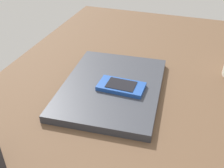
{
  "coord_description": "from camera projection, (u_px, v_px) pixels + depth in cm",
  "views": [
    {
      "loc": [
        59.57,
        12.85,
        44.45
      ],
      "look_at": [
        3.29,
        -5.84,
        5.0
      ],
      "focal_mm": 43.88,
      "sensor_mm": 36.0,
      "label": 1
    }
  ],
  "objects": [
    {
      "name": "desk_surface",
      "position": [
        136.0,
        92.0,
        0.74
      ],
      "size": [
        120.0,
        80.0,
        3.0
      ],
      "primitive_type": "cube",
      "color": "brown",
      "rests_on": "ground"
    },
    {
      "name": "laptop_closed",
      "position": [
        112.0,
        87.0,
        0.72
      ],
      "size": [
        34.74,
        27.17,
        1.98
      ],
      "primitive_type": "cube",
      "rotation": [
        0.0,
        0.0,
        0.07
      ],
      "color": "#33353D",
      "rests_on": "desk_surface"
    },
    {
      "name": "cell_phone_on_laptop",
      "position": [
        121.0,
        86.0,
        0.69
      ],
      "size": [
        6.36,
        11.76,
        1.22
      ],
      "color": "#1E479E",
      "rests_on": "laptop_closed"
    }
  ]
}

